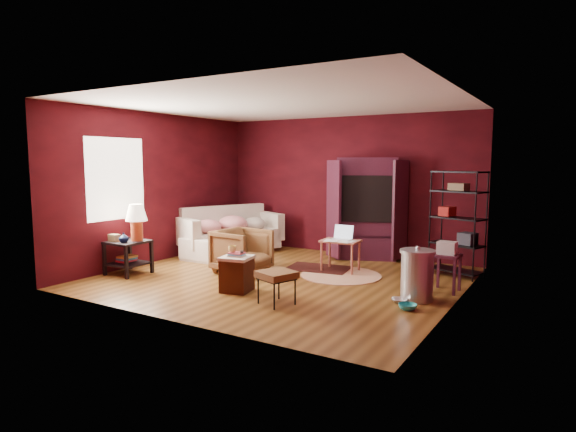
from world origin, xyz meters
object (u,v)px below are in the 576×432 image
object	(u,v)px
wire_shelving	(458,219)
armchair	(242,249)
side_table	(132,232)
sofa	(230,234)
hamper	(237,273)
tv_armoire	(367,206)
laptop_desk	(341,243)

from	to	relation	value
wire_shelving	armchair	bearing A→B (deg)	-133.13
side_table	wire_shelving	bearing A→B (deg)	29.45
side_table	sofa	bearing A→B (deg)	82.79
sofa	armchair	size ratio (longest dim) A/B	2.59
armchair	wire_shelving	world-z (taller)	wire_shelving
hamper	tv_armoire	xyz separation A→B (m)	(0.70, 3.26, 0.76)
armchair	tv_armoire	size ratio (longest dim) A/B	0.42
laptop_desk	tv_armoire	bearing A→B (deg)	88.92
side_table	tv_armoire	xyz separation A→B (m)	(2.87, 3.28, 0.31)
armchair	side_table	bearing A→B (deg)	128.83
armchair	tv_armoire	bearing A→B (deg)	-26.34
sofa	tv_armoire	bearing A→B (deg)	-68.54
sofa	side_table	distance (m)	2.30
hamper	armchair	bearing A→B (deg)	123.02
hamper	wire_shelving	distance (m)	3.74
armchair	tv_armoire	xyz separation A→B (m)	(1.36, 2.25, 0.61)
side_table	hamper	xyz separation A→B (m)	(2.17, 0.02, -0.44)
armchair	hamper	size ratio (longest dim) A/B	1.38
laptop_desk	tv_armoire	size ratio (longest dim) A/B	0.40
tv_armoire	side_table	bearing A→B (deg)	-152.35
armchair	hamper	bearing A→B (deg)	-142.27
armchair	laptop_desk	size ratio (longest dim) A/B	1.04
armchair	tv_armoire	world-z (taller)	tv_armoire
laptop_desk	wire_shelving	distance (m)	1.98
armchair	hamper	xyz separation A→B (m)	(0.65, -1.01, -0.14)
sofa	laptop_desk	size ratio (longest dim) A/B	2.70
tv_armoire	armchair	bearing A→B (deg)	-142.18
hamper	tv_armoire	bearing A→B (deg)	77.84
hamper	laptop_desk	bearing A→B (deg)	68.95
armchair	side_table	size ratio (longest dim) A/B	0.69
side_table	tv_armoire	distance (m)	4.37
sofa	side_table	bearing A→B (deg)	172.85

